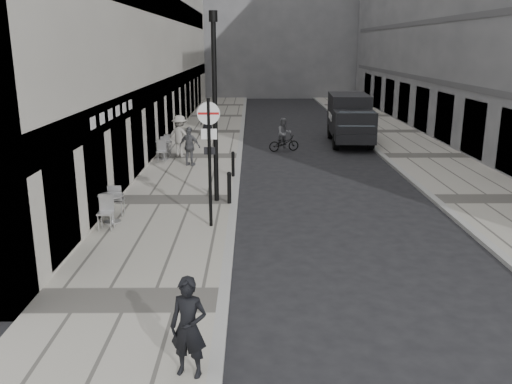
% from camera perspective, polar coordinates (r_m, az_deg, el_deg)
% --- Properties ---
extents(ground, '(120.00, 120.00, 0.00)m').
position_cam_1_polar(ground, '(9.34, -4.34, -19.26)').
color(ground, black).
rests_on(ground, ground).
extents(sidewalk, '(4.00, 60.00, 0.12)m').
position_cam_1_polar(sidewalk, '(26.33, -6.15, 3.70)').
color(sidewalk, gray).
rests_on(sidewalk, ground).
extents(far_sidewalk, '(4.00, 60.00, 0.12)m').
position_cam_1_polar(far_sidewalk, '(27.52, 17.34, 3.59)').
color(far_sidewalk, gray).
rests_on(far_sidewalk, ground).
extents(walking_man, '(0.70, 0.55, 1.68)m').
position_cam_1_polar(walking_man, '(8.90, -7.10, -13.95)').
color(walking_man, black).
rests_on(walking_man, sidewalk).
extents(sign_post, '(0.64, 0.10, 3.74)m').
position_cam_1_polar(sign_post, '(15.48, -4.94, 4.87)').
color(sign_post, black).
rests_on(sign_post, sidewalk).
extents(lamppost, '(0.28, 0.28, 6.21)m').
position_cam_1_polar(lamppost, '(18.01, -4.37, 9.74)').
color(lamppost, black).
rests_on(lamppost, sidewalk).
extents(bollard_near, '(0.14, 0.14, 1.02)m').
position_cam_1_polar(bollard_near, '(18.16, -2.84, 0.36)').
color(bollard_near, black).
rests_on(bollard_near, sidewalk).
extents(bollard_far, '(0.13, 0.13, 0.96)m').
position_cam_1_polar(bollard_far, '(21.95, -2.43, 2.89)').
color(bollard_far, black).
rests_on(bollard_far, sidewalk).
extents(panel_van, '(2.40, 5.72, 2.64)m').
position_cam_1_polar(panel_van, '(30.43, 9.86, 7.83)').
color(panel_van, black).
rests_on(panel_van, ground).
extents(cyclist, '(1.68, 0.97, 1.71)m').
position_cam_1_polar(cyclist, '(27.84, 2.96, 5.66)').
color(cyclist, black).
rests_on(cyclist, ground).
extents(pedestrian_a, '(1.09, 0.78, 1.72)m').
position_cam_1_polar(pedestrian_a, '(24.03, -6.98, 4.79)').
color(pedestrian_a, '#525256').
rests_on(pedestrian_a, sidewalk).
extents(pedestrian_b, '(1.46, 1.17, 1.97)m').
position_cam_1_polar(pedestrian_b, '(26.05, -8.02, 5.84)').
color(pedestrian_b, gray).
rests_on(pedestrian_b, sidewalk).
extents(pedestrian_c, '(1.03, 0.77, 1.90)m').
position_cam_1_polar(pedestrian_c, '(31.92, -5.13, 7.58)').
color(pedestrian_c, black).
rests_on(pedestrian_c, sidewalk).
extents(cafe_table_near, '(0.78, 1.76, 1.00)m').
position_cam_1_polar(cafe_table_near, '(16.75, -14.99, -1.44)').
color(cafe_table_near, silver).
rests_on(cafe_table_near, sidewalk).
extents(cafe_table_mid, '(0.77, 1.75, 0.99)m').
position_cam_1_polar(cafe_table_mid, '(25.58, -9.70, 4.51)').
color(cafe_table_mid, '#ADADAF').
rests_on(cafe_table_mid, sidewalk).
extents(cafe_table_far, '(0.65, 1.47, 0.84)m').
position_cam_1_polar(cafe_table_far, '(27.25, -9.38, 5.01)').
color(cafe_table_far, silver).
rests_on(cafe_table_far, sidewalk).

